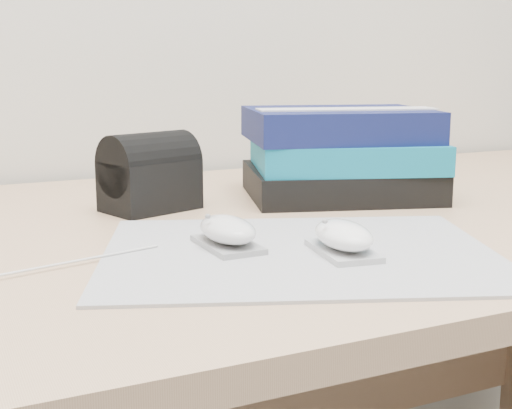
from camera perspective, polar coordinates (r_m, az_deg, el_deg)
name	(u,v)px	position (r m, az deg, el deg)	size (l,w,h in m)	color
desk	(277,363)	(1.06, 1.70, -12.54)	(1.60, 0.80, 0.73)	tan
mousepad	(299,252)	(0.74, 3.48, -3.83)	(0.40, 0.31, 0.00)	gray
mouse_rear	(228,232)	(0.75, -2.29, -2.22)	(0.05, 0.09, 0.04)	gray
mouse_front	(343,238)	(0.73, 7.01, -2.66)	(0.06, 0.10, 0.04)	#A8A8AB
usb_cable	(67,263)	(0.71, -14.91, -4.53)	(0.00, 0.00, 0.20)	silver
book_stack	(341,154)	(1.05, 6.78, 4.06)	(0.32, 0.28, 0.13)	black
pouch	(150,173)	(0.96, -8.50, 2.51)	(0.14, 0.11, 0.10)	black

